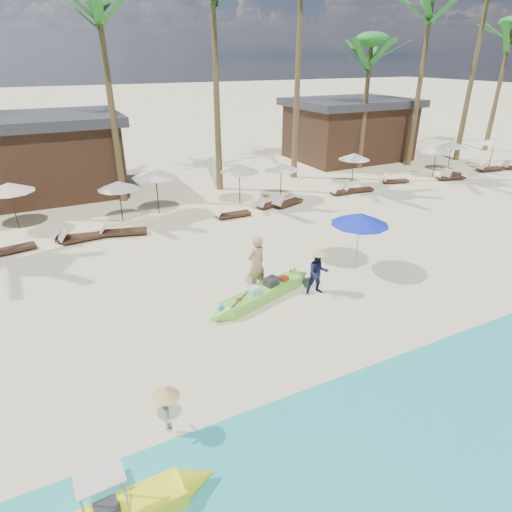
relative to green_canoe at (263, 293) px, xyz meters
name	(u,v)px	position (x,y,z in m)	size (l,w,h in m)	color
ground	(327,314)	(1.36, -1.65, -0.21)	(240.00, 240.00, 0.00)	beige
wet_sand_strip	(464,430)	(1.36, -6.65, -0.21)	(240.00, 4.50, 0.01)	tan
green_canoe	(263,293)	(0.00, 0.00, 0.00)	(4.79, 1.77, 0.63)	#68CA3D
tourist	(256,264)	(0.08, 0.62, 0.77)	(0.72, 0.47, 1.97)	tan
vendor_green	(318,273)	(1.79, -0.45, 0.53)	(0.72, 0.56, 1.48)	#141839
vendor_yellow	(168,410)	(-4.21, -3.97, 0.41)	(0.57, 0.33, 0.89)	gray
blue_umbrella	(360,219)	(4.01, 0.37, 1.77)	(2.03, 2.03, 2.19)	#99999E
resort_parasol_3	(9,187)	(-7.10, 10.47, 1.72)	(2.08, 2.08, 2.14)	#362116
lounger_3_right	(8,249)	(-7.44, 7.62, -0.01)	(1.86, 0.86, 0.61)	#362116
resort_parasol_4	(118,185)	(-2.68, 9.31, 1.55)	(1.90, 1.90, 1.96)	#362116
lounger_4_left	(80,237)	(-4.76, 7.65, 0.00)	(1.87, 0.74, 0.62)	#362116
lounger_4_right	(74,236)	(-4.97, 7.86, 0.00)	(1.90, 0.89, 0.62)	#362116
resort_parasol_5	(155,172)	(-0.85, 9.63, 1.87)	(2.24, 2.24, 2.30)	#362116
lounger_5_left	(121,231)	(-3.05, 7.57, 0.01)	(2.03, 1.11, 0.66)	#362116
resort_parasol_6	(239,168)	(3.42, 9.32, 1.69)	(2.05, 2.05, 2.11)	#362116
lounger_6_left	(231,214)	(2.14, 7.51, -0.01)	(1.77, 0.59, 0.59)	#362116
lounger_6_right	(269,204)	(4.51, 8.05, -0.03)	(1.71, 0.92, 0.55)	#362116
resort_parasol_7	(281,166)	(5.74, 9.04, 1.62)	(1.97, 1.97, 2.02)	#362116
lounger_7_left	(286,202)	(5.43, 7.85, 0.00)	(1.95, 1.13, 0.63)	#362116
lounger_7_right	(343,191)	(9.34, 8.24, -0.01)	(1.75, 0.56, 0.59)	#362116
resort_parasol_8	(354,156)	(10.99, 9.55, 1.53)	(1.87, 1.87, 1.93)	#362116
lounger_8_left	(357,189)	(10.29, 8.20, -0.01)	(1.86, 0.89, 0.61)	#362116
resort_parasol_9	(437,149)	(16.74, 8.64, 1.60)	(1.95, 1.95, 2.01)	#362116
lounger_9_left	(394,180)	(13.57, 8.73, -0.02)	(1.74, 0.95, 0.56)	#362116
lounger_9_right	(449,177)	(17.23, 7.77, 0.00)	(1.90, 1.13, 0.62)	#362116
resort_parasol_10	(452,144)	(19.02, 9.45, 1.59)	(1.94, 1.94, 1.99)	#362116
lounger_10_left	(451,175)	(17.69, 8.04, 0.00)	(1.92, 1.06, 0.63)	#362116
lounger_10_right	(489,168)	(21.48, 8.16, 0.02)	(2.07, 0.90, 0.68)	#362116
resort_parasol_11	(495,141)	(22.17, 8.68, 1.67)	(2.03, 2.03, 2.09)	#362116
palm_3	(100,21)	(-2.00, 12.62, 8.37)	(2.08, 2.08, 10.52)	brown
palm_4	(213,4)	(3.51, 12.36, 9.24)	(2.08, 2.08, 11.70)	brown
palm_6	(370,57)	(14.20, 12.87, 6.84)	(2.08, 2.08, 8.51)	brown
palm_7	(429,23)	(17.93, 12.02, 8.78)	(2.08, 2.08, 11.08)	brown
palm_8	(486,4)	(22.43, 11.68, 9.97)	(2.08, 2.08, 12.70)	brown
palm_9	(509,42)	(27.57, 13.15, 7.85)	(2.08, 2.08, 9.82)	brown
pavilion_west	(20,157)	(-6.64, 15.85, 1.98)	(10.80, 6.60, 4.30)	#362116
pavilion_east	(349,129)	(15.36, 15.85, 1.98)	(8.80, 6.60, 4.30)	#362116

